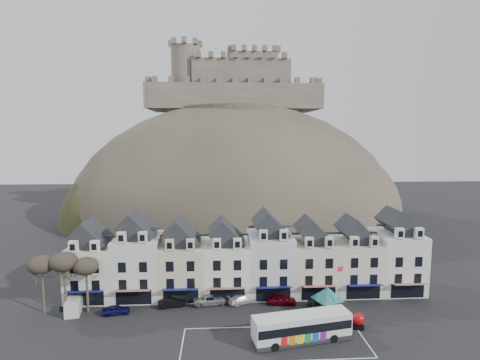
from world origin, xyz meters
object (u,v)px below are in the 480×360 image
object	(u,v)px
red_buoy	(358,320)
car_maroon	(281,299)
car_silver	(211,299)
car_white	(242,299)
bus	(302,326)
bus_shelter	(327,294)
car_black	(172,303)
flagpole	(337,289)
car_navy	(116,310)
white_van	(74,305)
car_charcoal	(322,304)

from	to	relation	value
red_buoy	car_maroon	bearing A→B (deg)	140.24
car_silver	car_white	size ratio (longest dim) A/B	1.16
car_maroon	bus	bearing A→B (deg)	-170.58
bus_shelter	car_white	xyz separation A→B (m)	(-11.29, 4.75, -2.63)
bus	car_black	world-z (taller)	bus
flagpole	car_silver	bearing A→B (deg)	160.47
car_silver	car_navy	bearing A→B (deg)	91.94
car_navy	car_maroon	xyz separation A→B (m)	(23.39, 1.80, 0.09)
bus	car_black	bearing A→B (deg)	138.73
flagpole	white_van	distance (m)	36.29
bus	car_maroon	bearing A→B (deg)	83.98
car_black	car_silver	xyz separation A→B (m)	(5.56, 0.67, 0.07)
white_van	car_white	world-z (taller)	white_van
white_van	car_navy	size ratio (longest dim) A/B	1.22
bus	car_silver	world-z (taller)	bus
white_van	car_navy	xyz separation A→B (m)	(6.01, -1.04, -0.35)
bus	flagpole	distance (m)	7.70
bus	white_van	bearing A→B (deg)	152.54
car_black	car_silver	distance (m)	5.60
bus_shelter	white_van	bearing A→B (deg)	152.18
car_white	car_maroon	xyz separation A→B (m)	(5.69, -0.70, 0.08)
car_silver	car_charcoal	xyz separation A→B (m)	(15.86, -2.49, -0.06)
red_buoy	car_silver	world-z (taller)	red_buoy
car_black	car_maroon	world-z (taller)	car_maroon
car_navy	car_black	xyz separation A→B (m)	(7.47, 1.83, 0.01)
car_black	car_charcoal	xyz separation A→B (m)	(21.42, -1.82, 0.01)
bus	red_buoy	size ratio (longest dim) A/B	6.11
car_silver	car_charcoal	bearing A→B (deg)	-107.85
red_buoy	car_white	size ratio (longest dim) A/B	0.46
car_navy	car_silver	world-z (taller)	car_silver
flagpole	car_black	bearing A→B (deg)	166.69
car_black	car_navy	bearing A→B (deg)	91.72
red_buoy	car_charcoal	xyz separation A→B (m)	(-3.23, 5.47, -0.36)
flagpole	car_white	distance (m)	14.03
car_black	car_charcoal	size ratio (longest dim) A/B	0.98
car_navy	car_maroon	world-z (taller)	car_maroon
white_van	car_maroon	xyz separation A→B (m)	(29.40, 0.76, -0.26)
bus_shelter	car_charcoal	world-z (taller)	bus_shelter
car_navy	car_white	size ratio (longest dim) A/B	0.85
bus	car_black	distance (m)	19.47
car_navy	car_maroon	size ratio (longest dim) A/B	0.88
car_white	car_silver	bearing A→B (deg)	65.35
flagpole	car_navy	xyz separation A→B (m)	(-29.84, 3.46, -3.73)
car_white	car_charcoal	distance (m)	11.46
car_maroon	car_charcoal	distance (m)	5.79
red_buoy	car_charcoal	distance (m)	6.36
bus_shelter	car_silver	xyz separation A→B (m)	(-15.97, 4.75, -2.54)
bus_shelter	red_buoy	world-z (taller)	bus_shelter
car_navy	bus	bearing A→B (deg)	-117.36
car_navy	car_silver	xyz separation A→B (m)	(13.02, 2.50, 0.08)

